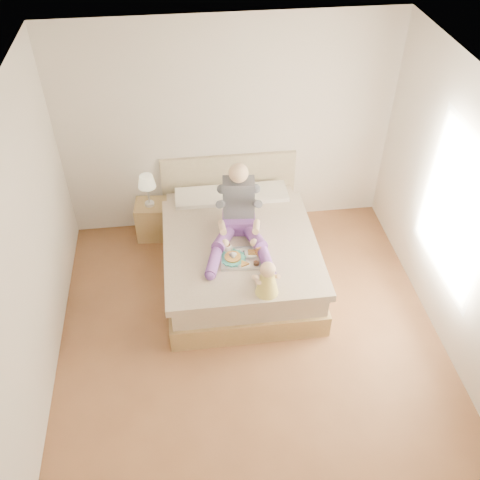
{
  "coord_description": "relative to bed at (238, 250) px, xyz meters",
  "views": [
    {
      "loc": [
        -0.56,
        -3.54,
        4.51
      ],
      "look_at": [
        -0.02,
        0.79,
        0.73
      ],
      "focal_mm": 40.0,
      "sensor_mm": 36.0,
      "label": 1
    }
  ],
  "objects": [
    {
      "name": "baby",
      "position": [
        0.17,
        -0.97,
        0.45
      ],
      "size": [
        0.27,
        0.35,
        0.39
      ],
      "rotation": [
        0.0,
        0.0,
        0.28
      ],
      "color": "gold",
      "rests_on": "bed"
    },
    {
      "name": "bed",
      "position": [
        0.0,
        0.0,
        0.0
      ],
      "size": [
        1.7,
        2.18,
        1.0
      ],
      "color": "olive",
      "rests_on": "ground"
    },
    {
      "name": "nightstand",
      "position": [
        -1.0,
        0.8,
        -0.07
      ],
      "size": [
        0.43,
        0.39,
        0.49
      ],
      "rotation": [
        0.0,
        0.0,
        -0.09
      ],
      "color": "olive",
      "rests_on": "ground"
    },
    {
      "name": "adult",
      "position": [
        -0.0,
        -0.08,
        0.55
      ],
      "size": [
        0.73,
        1.08,
        0.87
      ],
      "rotation": [
        0.0,
        0.0,
        -0.1
      ],
      "color": "#613586",
      "rests_on": "bed"
    },
    {
      "name": "tray",
      "position": [
        -0.02,
        -0.46,
        0.32
      ],
      "size": [
        0.47,
        0.38,
        0.13
      ],
      "rotation": [
        0.0,
        0.0,
        -0.06
      ],
      "color": "silver",
      "rests_on": "bed"
    },
    {
      "name": "room",
      "position": [
        0.08,
        -1.08,
        1.19
      ],
      "size": [
        4.02,
        4.22,
        2.71
      ],
      "color": "brown",
      "rests_on": "ground"
    },
    {
      "name": "lamp",
      "position": [
        -1.01,
        0.78,
        0.51
      ],
      "size": [
        0.21,
        0.21,
        0.43
      ],
      "color": "silver",
      "rests_on": "nightstand"
    }
  ]
}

